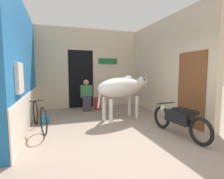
% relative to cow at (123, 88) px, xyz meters
% --- Properties ---
extents(ground_plane, '(30.00, 30.00, 0.00)m').
position_rel_cow_xyz_m(ground_plane, '(-0.67, -2.15, -1.03)').
color(ground_plane, gray).
extents(wall_left_shopfront, '(0.25, 4.41, 3.36)m').
position_rel_cow_xyz_m(wall_left_shopfront, '(-2.92, 0.04, 0.60)').
color(wall_left_shopfront, '#236BAD').
rests_on(wall_left_shopfront, ground_plane).
extents(wall_back_with_doorway, '(4.34, 0.93, 3.36)m').
position_rel_cow_xyz_m(wall_back_with_doorway, '(-0.82, 2.53, 0.47)').
color(wall_back_with_doorway, beige).
rests_on(wall_back_with_doorway, ground_plane).
extents(wall_right_with_door, '(0.22, 4.41, 3.36)m').
position_rel_cow_xyz_m(wall_right_with_door, '(1.58, 0.00, 0.63)').
color(wall_right_with_door, beige).
rests_on(wall_right_with_door, ground_plane).
extents(cow, '(2.14, 1.20, 1.41)m').
position_rel_cow_xyz_m(cow, '(0.00, 0.00, 0.00)').
color(cow, silver).
rests_on(cow, ground_plane).
extents(motorcycle_near, '(0.58, 1.85, 0.73)m').
position_rel_cow_xyz_m(motorcycle_near, '(0.71, -1.85, -0.61)').
color(motorcycle_near, black).
rests_on(motorcycle_near, ground_plane).
extents(bicycle, '(0.58, 1.75, 0.72)m').
position_rel_cow_xyz_m(bicycle, '(-2.54, -0.29, -0.66)').
color(bicycle, black).
rests_on(bicycle, ground_plane).
extents(shopkeeper_seated, '(0.45, 0.34, 1.23)m').
position_rel_cow_xyz_m(shopkeeper_seated, '(-0.94, 1.54, -0.37)').
color(shopkeeper_seated, '#3D3842').
rests_on(shopkeeper_seated, ground_plane).
extents(plastic_stool, '(0.31, 0.31, 0.48)m').
position_rel_cow_xyz_m(plastic_stool, '(-0.50, 1.61, -0.77)').
color(plastic_stool, red).
rests_on(plastic_stool, ground_plane).
extents(bucket, '(0.26, 0.26, 0.26)m').
position_rel_cow_xyz_m(bucket, '(-2.43, 0.20, -0.90)').
color(bucket, '#23669E').
rests_on(bucket, ground_plane).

